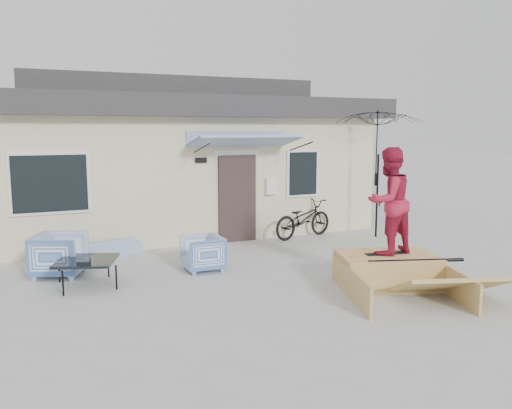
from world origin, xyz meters
name	(u,v)px	position (x,y,z in m)	size (l,w,h in m)	color
ground	(285,300)	(0.00, 0.00, 0.00)	(90.00, 90.00, 0.00)	#B0B0B0
house	(160,156)	(0.00, 7.99, 1.94)	(10.80, 8.49, 4.10)	beige
loveseat	(107,244)	(-2.14, 4.14, 0.27)	(1.38, 0.41, 0.54)	#3460AE
armchair_left	(59,253)	(-3.17, 2.98, 0.45)	(0.87, 0.81, 0.89)	#3460AE
armchair_right	(203,252)	(-0.63, 2.26, 0.37)	(0.73, 0.68, 0.75)	#3460AE
coffee_table	(87,273)	(-2.79, 2.13, 0.24)	(0.96, 0.96, 0.47)	black
bicycle	(303,215)	(2.67, 4.18, 0.58)	(0.64, 1.82, 1.17)	black
patio_umbrella	(378,168)	(4.42, 3.51, 1.75)	(2.74, 2.66, 2.20)	black
skate_ramp	(387,270)	(2.00, -0.01, 0.27)	(1.64, 2.19, 0.55)	tan
skateboard	(387,253)	(2.02, 0.04, 0.57)	(0.79, 0.20, 0.05)	black
skater	(389,199)	(2.02, 0.04, 1.52)	(0.90, 0.70, 1.85)	#A91B38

